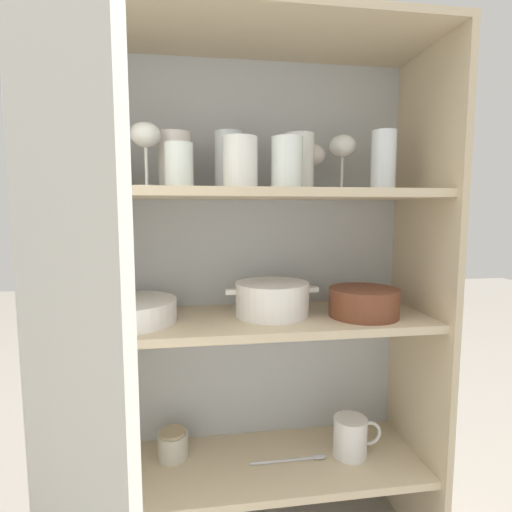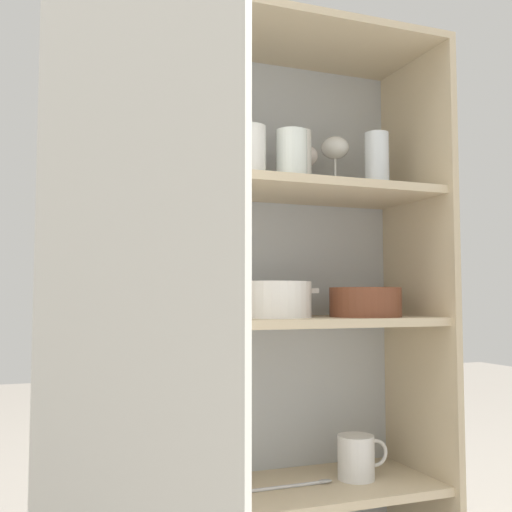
% 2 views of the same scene
% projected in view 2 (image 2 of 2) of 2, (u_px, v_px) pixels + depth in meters
% --- Properties ---
extents(cupboard_back_panel, '(0.94, 0.02, 1.31)m').
position_uv_depth(cupboard_back_panel, '(230.00, 309.00, 1.54)').
color(cupboard_back_panel, '#B2B7BC').
rests_on(cupboard_back_panel, ground_plane).
extents(cupboard_side_left, '(0.02, 0.32, 1.31)m').
position_uv_depth(cupboard_side_left, '(41.00, 312.00, 1.23)').
color(cupboard_side_left, '#CCB793').
rests_on(cupboard_side_left, ground_plane).
extents(cupboard_side_right, '(0.02, 0.32, 1.31)m').
position_uv_depth(cupboard_side_right, '(417.00, 309.00, 1.55)').
color(cupboard_side_right, '#CCB793').
rests_on(cupboard_side_right, ground_plane).
extents(cupboard_top_panel, '(0.94, 0.32, 0.02)m').
position_uv_depth(cupboard_top_panel, '(251.00, 33.00, 1.44)').
color(cupboard_top_panel, '#CCB793').
rests_on(cupboard_top_panel, cupboard_side_left).
extents(shelf_board_lower, '(0.90, 0.29, 0.02)m').
position_uv_depth(shelf_board_lower, '(251.00, 496.00, 1.36)').
color(shelf_board_lower, beige).
extents(shelf_board_middle, '(0.90, 0.29, 0.02)m').
position_uv_depth(shelf_board_middle, '(251.00, 322.00, 1.39)').
color(shelf_board_middle, beige).
extents(shelf_board_upper, '(0.90, 0.29, 0.02)m').
position_uv_depth(shelf_board_upper, '(251.00, 187.00, 1.41)').
color(shelf_board_upper, beige).
extents(cupboard_door, '(0.28, 0.40, 1.31)m').
position_uv_depth(cupboard_door, '(127.00, 317.00, 0.94)').
color(cupboard_door, silver).
rests_on(cupboard_door, ground_plane).
extents(tumbler_glass_0, '(0.07, 0.07, 0.11)m').
position_uv_depth(tumbler_glass_0, '(100.00, 150.00, 1.32)').
color(tumbler_glass_0, white).
rests_on(tumbler_glass_0, shelf_board_upper).
extents(tumbler_glass_1, '(0.07, 0.07, 0.15)m').
position_uv_depth(tumbler_glass_1, '(225.00, 156.00, 1.45)').
color(tumbler_glass_1, white).
rests_on(tumbler_glass_1, shelf_board_upper).
extents(tumbler_glass_2, '(0.08, 0.08, 0.14)m').
position_uv_depth(tumbler_glass_2, '(296.00, 159.00, 1.48)').
color(tumbler_glass_2, white).
rests_on(tumbler_glass_2, shelf_board_upper).
extents(tumbler_glass_3, '(0.06, 0.06, 0.15)m').
position_uv_depth(tumbler_glass_3, '(377.00, 162.00, 1.51)').
color(tumbler_glass_3, white).
rests_on(tumbler_glass_3, shelf_board_upper).
extents(tumbler_glass_4, '(0.07, 0.07, 0.09)m').
position_uv_depth(tumbler_glass_4, '(109.00, 146.00, 1.25)').
color(tumbler_glass_4, white).
rests_on(tumbler_glass_4, shelf_board_upper).
extents(tumbler_glass_5, '(0.06, 0.06, 0.10)m').
position_uv_depth(tumbler_glass_5, '(189.00, 151.00, 1.30)').
color(tumbler_glass_5, white).
rests_on(tumbler_glass_5, shelf_board_upper).
extents(tumbler_glass_6, '(0.07, 0.07, 0.12)m').
position_uv_depth(tumbler_glass_6, '(291.00, 155.00, 1.38)').
color(tumbler_glass_6, white).
rests_on(tumbler_glass_6, shelf_board_upper).
extents(tumbler_glass_7, '(0.08, 0.08, 0.14)m').
position_uv_depth(tumbler_glass_7, '(173.00, 151.00, 1.39)').
color(tumbler_glass_7, silver).
rests_on(tumbler_glass_7, shelf_board_upper).
extents(tumbler_glass_8, '(0.08, 0.08, 0.11)m').
position_uv_depth(tumbler_glass_8, '(248.00, 151.00, 1.34)').
color(tumbler_glass_8, white).
rests_on(tumbler_glass_8, shelf_board_upper).
extents(wine_glass_0, '(0.07, 0.07, 0.15)m').
position_uv_depth(wine_glass_0, '(152.00, 125.00, 1.31)').
color(wine_glass_0, white).
rests_on(wine_glass_0, shelf_board_upper).
extents(wine_glass_1, '(0.08, 0.08, 0.13)m').
position_uv_depth(wine_glass_1, '(304.00, 159.00, 1.56)').
color(wine_glass_1, silver).
rests_on(wine_glass_1, shelf_board_upper).
extents(wine_glass_2, '(0.07, 0.07, 0.15)m').
position_uv_depth(wine_glass_2, '(335.00, 151.00, 1.55)').
color(wine_glass_2, white).
rests_on(wine_glass_2, shelf_board_upper).
extents(plate_stack_white, '(0.24, 0.24, 0.05)m').
position_uv_depth(plate_stack_white, '(120.00, 307.00, 1.29)').
color(plate_stack_white, white).
rests_on(plate_stack_white, shelf_board_middle).
extents(mixing_bowl_large, '(0.18, 0.18, 0.07)m').
position_uv_depth(mixing_bowl_large, '(365.00, 301.00, 1.46)').
color(mixing_bowl_large, brown).
rests_on(mixing_bowl_large, shelf_board_middle).
extents(casserole_dish, '(0.24, 0.19, 0.09)m').
position_uv_depth(casserole_dish, '(272.00, 299.00, 1.43)').
color(casserole_dish, white).
rests_on(casserole_dish, shelf_board_middle).
extents(coffee_mug_primary, '(0.13, 0.09, 0.10)m').
position_uv_depth(coffee_mug_primary, '(357.00, 457.00, 1.46)').
color(coffee_mug_primary, white).
rests_on(coffee_mug_primary, shelf_board_lower).
extents(storage_jar, '(0.08, 0.08, 0.08)m').
position_uv_depth(storage_jar, '(157.00, 477.00, 1.35)').
color(storage_jar, beige).
rests_on(storage_jar, shelf_board_lower).
extents(serving_spoon, '(0.21, 0.02, 0.01)m').
position_uv_depth(serving_spoon, '(299.00, 485.00, 1.40)').
color(serving_spoon, silver).
rests_on(serving_spoon, shelf_board_lower).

